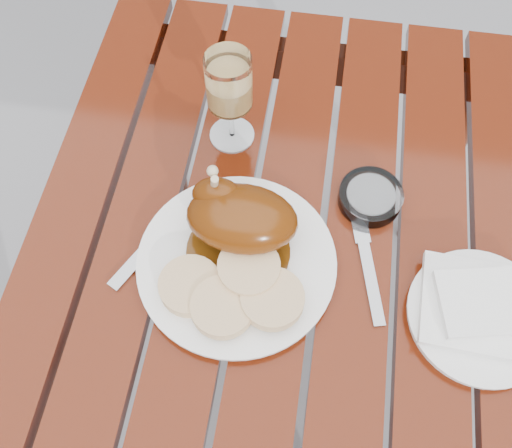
{
  "coord_description": "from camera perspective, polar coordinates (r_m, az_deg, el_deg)",
  "views": [
    {
      "loc": [
        0.02,
        -0.31,
        1.54
      ],
      "look_at": [
        -0.04,
        0.1,
        0.78
      ],
      "focal_mm": 40.0,
      "sensor_mm": 36.0,
      "label": 1
    }
  ],
  "objects": [
    {
      "name": "ground",
      "position": [
        1.57,
        1.09,
        -17.12
      ],
      "size": [
        60.0,
        60.0,
        0.0
      ],
      "primitive_type": "plane",
      "color": "slate",
      "rests_on": "ground"
    },
    {
      "name": "wine_glass",
      "position": [
        0.93,
        -2.62,
        12.2
      ],
      "size": [
        0.1,
        0.1,
        0.18
      ],
      "primitive_type": "cylinder",
      "rotation": [
        0.0,
        0.0,
        0.4
      ],
      "color": "#F1C16D",
      "rests_on": "table"
    },
    {
      "name": "napkin",
      "position": [
        0.88,
        21.07,
        -7.65
      ],
      "size": [
        0.16,
        0.15,
        0.01
      ],
      "primitive_type": "cube",
      "rotation": [
        0.0,
        0.0,
        -0.05
      ],
      "color": "white",
      "rests_on": "side_plate"
    },
    {
      "name": "roast_duck",
      "position": [
        0.83,
        -1.78,
        0.7
      ],
      "size": [
        0.17,
        0.17,
        0.12
      ],
      "color": "#4E2908",
      "rests_on": "dinner_plate"
    },
    {
      "name": "bread_dumplings",
      "position": [
        0.82,
        -2.28,
        -6.58
      ],
      "size": [
        0.21,
        0.15,
        0.03
      ],
      "color": "#DFBA88",
      "rests_on": "dinner_plate"
    },
    {
      "name": "fork",
      "position": [
        0.89,
        -10.71,
        -2.31
      ],
      "size": [
        0.09,
        0.16,
        0.01
      ],
      "primitive_type": "cube",
      "rotation": [
        0.0,
        0.0,
        -0.47
      ],
      "color": "gray",
      "rests_on": "table"
    },
    {
      "name": "ashtray",
      "position": [
        0.93,
        11.35,
        2.67
      ],
      "size": [
        0.12,
        0.12,
        0.03
      ],
      "primitive_type": "cylinder",
      "rotation": [
        0.0,
        0.0,
        -0.19
      ],
      "color": "#B2B7BC",
      "rests_on": "table"
    },
    {
      "name": "table",
      "position": [
        1.21,
        1.4,
        -13.61
      ],
      "size": [
        0.8,
        1.2,
        0.75
      ],
      "primitive_type": "cube",
      "color": "#5F1F0B",
      "rests_on": "ground"
    },
    {
      "name": "side_plate",
      "position": [
        0.89,
        21.4,
        -8.65
      ],
      "size": [
        0.25,
        0.25,
        0.02
      ],
      "primitive_type": "cylinder",
      "rotation": [
        0.0,
        0.0,
        -0.25
      ],
      "color": "white",
      "rests_on": "table"
    },
    {
      "name": "knife",
      "position": [
        0.88,
        11.15,
        -4.32
      ],
      "size": [
        0.06,
        0.18,
        0.01
      ],
      "primitive_type": "cube",
      "rotation": [
        0.0,
        0.0,
        0.24
      ],
      "color": "gray",
      "rests_on": "table"
    },
    {
      "name": "dinner_plate",
      "position": [
        0.86,
        -1.94,
        -3.94
      ],
      "size": [
        0.37,
        0.37,
        0.02
      ],
      "primitive_type": "cylinder",
      "rotation": [
        0.0,
        0.0,
        -0.26
      ],
      "color": "white",
      "rests_on": "table"
    }
  ]
}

